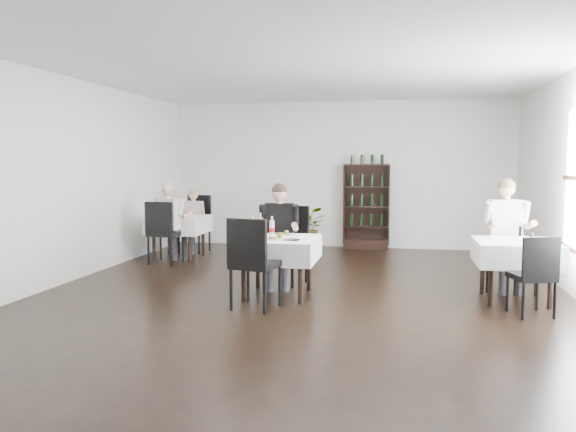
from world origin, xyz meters
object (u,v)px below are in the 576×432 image
(main_table, at_px, (278,249))
(diner_main, at_px, (279,227))
(potted_tree, at_px, (308,227))
(wine_shelf, at_px, (366,207))

(main_table, bearing_deg, diner_main, 100.41)
(main_table, distance_m, diner_main, 0.57)
(main_table, height_order, potted_tree, potted_tree)
(wine_shelf, bearing_deg, potted_tree, -172.01)
(main_table, relative_size, potted_tree, 1.18)
(wine_shelf, height_order, main_table, wine_shelf)
(wine_shelf, height_order, potted_tree, wine_shelf)
(wine_shelf, relative_size, potted_tree, 2.01)
(wine_shelf, xyz_separation_m, potted_tree, (-1.18, -0.17, -0.41))
(wine_shelf, relative_size, diner_main, 1.20)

